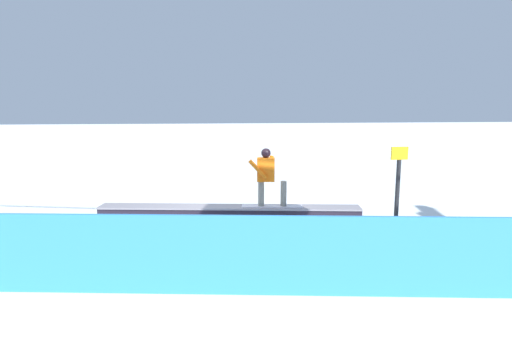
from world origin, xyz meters
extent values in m
plane|color=white|center=(0.00, 0.00, 0.00)|extent=(120.00, 120.00, 0.00)
cube|color=#241E2A|center=(0.00, 0.00, 0.28)|extent=(6.11, 1.35, 0.55)
cube|color=black|center=(0.00, 0.00, 0.14)|extent=(6.12, 1.36, 0.13)
cube|color=gray|center=(0.00, 0.00, 0.57)|extent=(6.12, 1.41, 0.04)
cube|color=silver|center=(-1.00, 0.15, 0.60)|extent=(1.45, 0.49, 0.01)
cylinder|color=gray|center=(-0.74, 0.11, 0.90)|extent=(0.16, 0.16, 0.59)
cylinder|color=gray|center=(-1.25, 0.19, 0.90)|extent=(0.16, 0.16, 0.59)
cube|color=orange|center=(-0.85, 0.13, 1.47)|extent=(0.43, 0.30, 0.54)
sphere|color=black|center=(-0.85, 0.13, 1.85)|extent=(0.22, 0.22, 0.22)
cylinder|color=orange|center=(-0.64, 0.26, 1.50)|extent=(0.45, 0.16, 0.46)
cylinder|color=orange|center=(-0.97, -0.02, 1.50)|extent=(0.17, 0.11, 0.56)
cube|color=#3387DD|center=(0.00, 3.26, 0.64)|extent=(12.59, 1.99, 1.27)
cylinder|color=#262628|center=(-3.90, 0.48, 0.85)|extent=(0.10, 0.10, 1.69)
cube|color=yellow|center=(-3.90, 0.48, 1.84)|extent=(0.40, 0.04, 0.30)
camera|label=1|loc=(0.51, 9.11, 2.91)|focal=28.01mm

